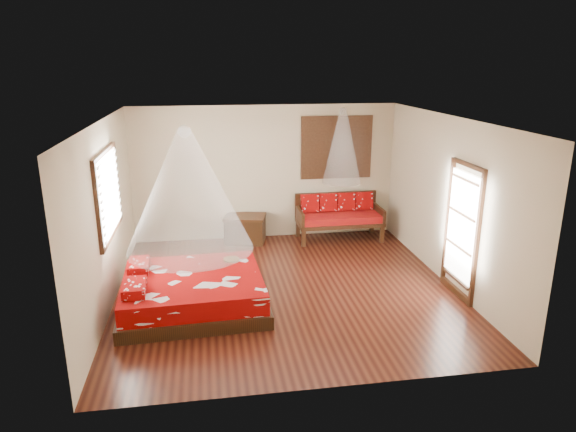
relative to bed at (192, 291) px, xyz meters
name	(u,v)px	position (x,y,z in m)	size (l,w,h in m)	color
room	(286,208)	(1.52, 0.40, 1.15)	(5.54, 5.54, 2.84)	black
bed	(192,291)	(0.00, 0.00, 0.00)	(2.25, 2.06, 0.64)	black
daybed	(339,215)	(3.03, 2.78, 0.27)	(1.78, 0.79, 0.95)	black
storage_chest	(245,229)	(1.04, 2.85, 0.04)	(0.95, 0.79, 0.57)	black
shutter_panel	(336,147)	(3.03, 3.12, 1.65)	(1.52, 0.06, 1.32)	black
window_left	(109,194)	(-1.19, 0.60, 1.45)	(0.10, 1.74, 1.34)	black
glazed_door	(461,231)	(4.24, -0.20, 0.82)	(0.08, 1.02, 2.16)	black
wine_tray	(231,257)	(0.64, 0.58, 0.31)	(0.27, 0.27, 0.22)	brown
mosquito_net_main	(188,190)	(0.02, 0.00, 1.60)	(1.87, 1.87, 1.80)	white
mosquito_net_daybed	(342,146)	(3.03, 2.65, 1.75)	(0.79, 0.79, 1.50)	white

